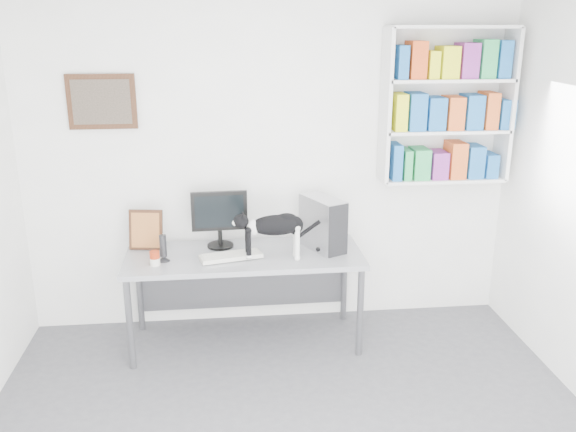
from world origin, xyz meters
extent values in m
cube|color=silver|center=(0.00, 2.00, 1.35)|extent=(4.00, 0.01, 2.70)
cube|color=silver|center=(1.40, 1.85, 1.85)|extent=(1.03, 0.28, 1.24)
cube|color=#472717|center=(-1.30, 1.97, 1.90)|extent=(0.52, 0.04, 0.42)
cube|color=gray|center=(-0.25, 1.56, 0.38)|extent=(1.84, 0.73, 0.76)
cube|color=black|center=(-0.43, 1.74, 1.00)|extent=(0.45, 0.23, 0.47)
cube|color=beige|center=(-0.35, 1.48, 0.78)|extent=(0.50, 0.28, 0.04)
cube|color=#B6B6BB|center=(0.38, 1.62, 0.97)|extent=(0.34, 0.46, 0.42)
cylinder|color=black|center=(-0.86, 1.48, 0.87)|extent=(0.10, 0.10, 0.21)
cube|color=#472717|center=(-1.01, 1.76, 0.93)|extent=(0.28, 0.14, 0.33)
cylinder|color=#A42A0E|center=(-0.91, 1.40, 0.82)|extent=(0.08, 0.08, 0.11)
camera|label=1|loc=(-0.38, -2.87, 2.48)|focal=38.00mm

